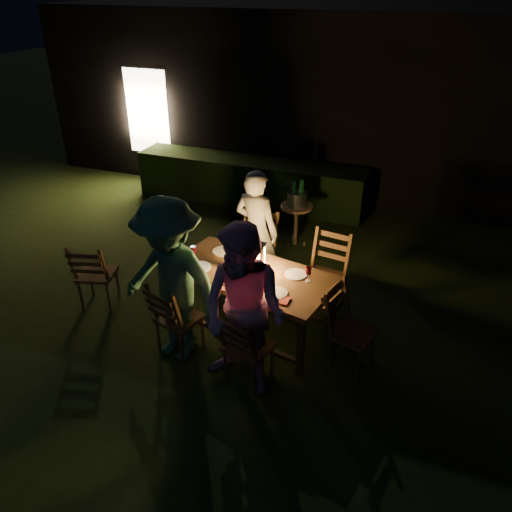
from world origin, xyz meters
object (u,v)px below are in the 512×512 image
at_px(chair_near_right, 247,359).
at_px(lantern, 257,259).
at_px(chair_end, 349,343).
at_px(ice_bucket, 297,199).
at_px(dining_table, 251,278).
at_px(bottle_table, 233,256).
at_px(side_table, 297,210).
at_px(chair_far_right, 323,289).
at_px(chair_spare, 98,285).
at_px(bottle_bucket_a, 293,196).
at_px(chair_far_left, 254,266).
at_px(person_house_side, 256,231).
at_px(person_opp_right, 244,312).
at_px(person_opp_left, 171,282).
at_px(chair_near_left, 179,329).
at_px(bottle_bucket_b, 301,195).

xyz_separation_m(chair_near_right, lantern, (-0.23, 0.88, 0.64)).
height_order(chair_end, ice_bucket, chair_end).
relative_size(dining_table, bottle_table, 7.18).
relative_size(chair_end, lantern, 2.82).
distance_m(side_table, ice_bucket, 0.19).
bearing_deg(dining_table, chair_far_right, 54.58).
height_order(chair_near_right, chair_spare, same).
distance_m(lantern, bottle_bucket_a, 2.17).
bearing_deg(chair_far_left, person_house_side, -101.22).
height_order(chair_end, person_opp_right, person_opp_right).
height_order(person_house_side, person_opp_left, person_opp_left).
height_order(ice_bucket, bottle_bucket_a, bottle_bucket_a).
height_order(chair_end, chair_spare, chair_end).
bearing_deg(bottle_bucket_a, chair_near_left, -98.18).
bearing_deg(side_table, bottle_table, -92.88).
relative_size(chair_far_right, chair_end, 1.07).
bearing_deg(ice_bucket, dining_table, -86.52).
relative_size(person_opp_left, bottle_table, 6.67).
distance_m(person_opp_right, lantern, 0.96).
relative_size(dining_table, side_table, 3.07).
height_order(chair_near_left, person_opp_right, person_opp_right).
bearing_deg(ice_bucket, chair_near_left, -99.04).
xyz_separation_m(person_opp_left, bottle_table, (0.36, 0.76, -0.02)).
height_order(chair_near_left, bottle_bucket_b, bottle_bucket_b).
height_order(chair_near_right, ice_bucket, chair_near_right).
height_order(chair_far_left, lantern, lantern).
xyz_separation_m(ice_bucket, bottle_bucket_a, (-0.05, -0.04, 0.05)).
xyz_separation_m(chair_near_right, chair_far_left, (-0.58, 1.69, 0.04)).
bearing_deg(chair_near_right, bottle_table, 135.81).
bearing_deg(bottle_bucket_a, ice_bucket, 38.66).
relative_size(chair_far_left, person_opp_right, 0.60).
height_order(dining_table, chair_far_right, chair_far_right).
relative_size(chair_spare, bottle_table, 3.45).
bearing_deg(lantern, person_opp_right, -76.76).
height_order(person_opp_left, lantern, person_opp_left).
xyz_separation_m(chair_far_left, chair_far_right, (0.98, -0.20, -0.01)).
bearing_deg(dining_table, chair_near_left, -120.40).
xyz_separation_m(dining_table, person_opp_left, (-0.60, -0.71, 0.23)).
distance_m(bottle_table, bottle_bucket_b, 2.23).
distance_m(chair_end, bottle_bucket_a, 2.85).
distance_m(chair_far_right, ice_bucket, 1.84).
xyz_separation_m(chair_spare, person_opp_right, (2.25, -0.66, 0.61)).
bearing_deg(bottle_bucket_a, chair_far_left, -94.49).
bearing_deg(bottle_bucket_a, chair_spare, -126.53).
xyz_separation_m(chair_near_left, chair_near_right, (0.88, -0.18, 0.00)).
distance_m(person_house_side, person_opp_left, 1.64).
xyz_separation_m(chair_far_right, chair_spare, (-2.67, -0.88, -0.03)).
bearing_deg(side_table, person_house_side, -96.11).
xyz_separation_m(chair_near_left, lantern, (0.65, 0.70, 0.64)).
relative_size(chair_near_left, bottle_bucket_b, 3.01).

